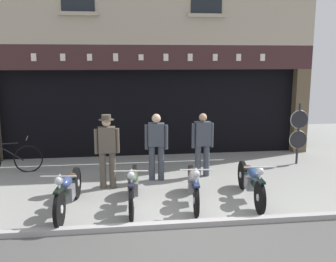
% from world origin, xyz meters
% --- Properties ---
extents(ground, '(21.69, 22.00, 0.18)m').
position_xyz_m(ground, '(0.00, -0.98, -0.04)').
color(ground, gray).
extents(shop_facade, '(9.99, 4.42, 6.52)m').
position_xyz_m(shop_facade, '(-0.00, 7.00, 1.75)').
color(shop_facade, black).
rests_on(shop_facade, ground).
extents(motorcycle_left, '(0.62, 2.11, 0.93)m').
position_xyz_m(motorcycle_left, '(-2.03, 1.05, 0.43)').
color(motorcycle_left, black).
rests_on(motorcycle_left, ground).
extents(motorcycle_center_left, '(0.62, 2.02, 0.93)m').
position_xyz_m(motorcycle_center_left, '(-0.79, 1.14, 0.43)').
color(motorcycle_center_left, black).
rests_on(motorcycle_center_left, ground).
extents(motorcycle_center, '(0.62, 1.94, 0.89)m').
position_xyz_m(motorcycle_center, '(0.43, 1.16, 0.41)').
color(motorcycle_center, black).
rests_on(motorcycle_center, ground).
extents(motorcycle_center_right, '(0.62, 2.08, 0.91)m').
position_xyz_m(motorcycle_center_right, '(1.65, 1.18, 0.42)').
color(motorcycle_center_right, black).
rests_on(motorcycle_center_right, ground).
extents(salesman_left, '(0.56, 0.34, 1.69)m').
position_xyz_m(salesman_left, '(-1.31, 2.36, 0.94)').
color(salesman_left, brown).
rests_on(salesman_left, ground).
extents(shopkeeper_center, '(0.56, 0.27, 1.63)m').
position_xyz_m(shopkeeper_center, '(-0.15, 2.79, 0.90)').
color(shopkeeper_center, '#3D424C').
rests_on(shopkeeper_center, ground).
extents(salesman_right, '(0.56, 0.26, 1.59)m').
position_xyz_m(salesman_right, '(1.02, 2.96, 0.88)').
color(salesman_right, '#3D424C').
rests_on(salesman_right, ground).
extents(tyre_sign_pole, '(0.52, 0.06, 1.71)m').
position_xyz_m(tyre_sign_pole, '(3.92, 3.74, 0.96)').
color(tyre_sign_pole, '#232328').
rests_on(tyre_sign_pole, ground).
extents(advert_board_near, '(0.65, 0.03, 0.98)m').
position_xyz_m(advert_board_near, '(-1.58, 5.40, 1.66)').
color(advert_board_near, beige).
extents(advert_board_far, '(0.77, 0.03, 1.05)m').
position_xyz_m(advert_board_far, '(-2.51, 5.40, 1.67)').
color(advert_board_far, silver).
extents(leaning_bicycle, '(1.72, 0.50, 0.95)m').
position_xyz_m(leaning_bicycle, '(-3.89, 3.85, 0.38)').
color(leaning_bicycle, black).
rests_on(leaning_bicycle, ground).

